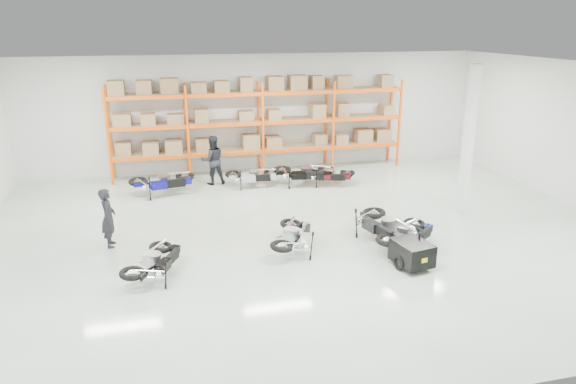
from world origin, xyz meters
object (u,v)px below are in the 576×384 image
object	(u,v)px
moto_back_a	(163,178)
moto_back_d	(329,172)
moto_back_b	(253,173)
moto_back_c	(304,169)
moto_black_far_left	(155,257)
moto_blue_centre	(409,230)
person_back	(213,160)
moto_silver_left	(295,232)
trailer	(412,253)
person_left	(108,218)
moto_touring_right	(385,221)

from	to	relation	value
moto_back_a	moto_back_d	size ratio (longest dim) A/B	1.19
moto_back_b	moto_back_c	bearing A→B (deg)	-93.03
moto_black_far_left	moto_blue_centre	bearing A→B (deg)	-154.00
moto_back_a	moto_back_b	distance (m)	3.14
moto_blue_centre	moto_back_d	distance (m)	5.85
moto_back_d	person_back	world-z (taller)	person_back
moto_back_b	moto_blue_centre	bearing A→B (deg)	-150.01
person_back	moto_silver_left	bearing A→B (deg)	96.25
moto_black_far_left	trailer	bearing A→B (deg)	-163.03
moto_black_far_left	moto_back_b	size ratio (longest dim) A/B	1.01
moto_back_b	moto_back_d	distance (m)	2.76
moto_back_b	person_left	xyz separation A→B (m)	(-4.55, -4.24, 0.28)
moto_silver_left	moto_touring_right	bearing A→B (deg)	-156.89
moto_black_far_left	person_back	size ratio (longest dim) A/B	0.94
trailer	moto_blue_centre	bearing A→B (deg)	56.95
person_left	person_back	world-z (taller)	person_back
moto_silver_left	moto_back_a	xyz separation A→B (m)	(-3.24, 5.54, 0.05)
moto_back_c	moto_back_d	world-z (taller)	moto_back_c
moto_silver_left	moto_back_d	xyz separation A→B (m)	(2.61, 5.22, -0.04)
moto_silver_left	moto_blue_centre	bearing A→B (deg)	-169.72
trailer	moto_back_b	world-z (taller)	moto_back_b
person_back	moto_back_d	bearing A→B (deg)	157.97
moto_touring_right	moto_back_d	xyz separation A→B (m)	(0.12, 5.20, -0.10)
moto_back_b	moto_back_d	world-z (taller)	moto_back_b
trailer	person_back	bearing A→B (deg)	105.75
moto_touring_right	moto_back_d	bearing A→B (deg)	75.25
person_left	person_back	size ratio (longest dim) A/B	0.88
trailer	moto_black_far_left	bearing A→B (deg)	160.39
trailer	moto_touring_right	bearing A→B (deg)	79.28
person_left	moto_blue_centre	bearing A→B (deg)	-105.47
moto_black_far_left	moto_back_a	xyz separation A→B (m)	(0.23, 6.18, 0.07)
moto_touring_right	moto_back_a	world-z (taller)	moto_touring_right
moto_touring_right	moto_back_a	distance (m)	7.95
moto_back_c	person_back	xyz separation A→B (m)	(-3.19, 0.90, 0.30)
moto_silver_left	moto_touring_right	distance (m)	2.49
moto_black_far_left	person_left	world-z (taller)	person_left
moto_back_c	person_back	distance (m)	3.33
moto_silver_left	moto_back_d	size ratio (longest dim) A/B	1.08
person_back	person_left	bearing A→B (deg)	50.13
trailer	moto_back_c	xyz separation A→B (m)	(-0.75, 7.01, 0.21)
moto_silver_left	trailer	world-z (taller)	moto_silver_left
moto_silver_left	moto_black_far_left	world-z (taller)	moto_silver_left
person_left	trailer	bearing A→B (deg)	-113.01
person_left	moto_black_far_left	bearing A→B (deg)	-150.75
moto_black_far_left	person_left	bearing A→B (deg)	-34.89
moto_blue_centre	moto_touring_right	world-z (taller)	moto_touring_right
moto_silver_left	person_back	size ratio (longest dim) A/B	0.98
moto_touring_right	moto_back_d	size ratio (longest dim) A/B	1.21
trailer	moto_back_b	distance (m)	7.72
moto_touring_right	person_back	bearing A→B (deg)	108.58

